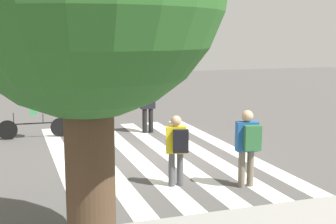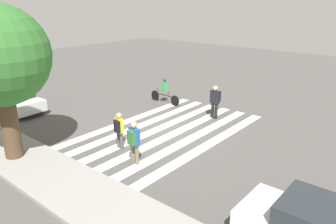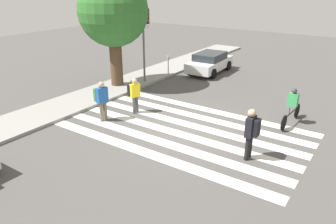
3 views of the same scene
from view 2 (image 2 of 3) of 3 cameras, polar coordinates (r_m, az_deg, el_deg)
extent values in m
plane|color=#4C4947|center=(16.57, -0.20, -3.29)|extent=(60.00, 60.00, 0.00)
cube|color=gray|center=(12.88, -18.71, -10.98)|extent=(36.00, 2.50, 0.14)
cube|color=silver|center=(15.20, 7.15, -5.57)|extent=(0.52, 10.00, 0.01)
cube|color=silver|center=(15.71, 4.05, -4.62)|extent=(0.52, 10.00, 0.01)
cube|color=silver|center=(16.27, 1.16, -3.71)|extent=(0.52, 10.00, 0.01)
cube|color=silver|center=(16.87, -1.52, -2.86)|extent=(0.52, 10.00, 0.01)
cube|color=silver|center=(17.51, -4.01, -2.06)|extent=(0.52, 10.00, 0.01)
cube|color=silver|center=(18.18, -6.32, -1.32)|extent=(0.52, 10.00, 0.01)
cylinder|color=#515456|center=(16.01, -25.81, 2.63)|extent=(0.12, 0.12, 4.59)
cube|color=black|center=(15.76, -25.99, 8.64)|extent=(0.32, 0.26, 0.84)
cube|color=silver|center=(15.86, -25.68, 6.52)|extent=(0.60, 0.02, 0.16)
sphere|color=#590F0F|center=(15.80, -25.59, 9.57)|extent=(0.15, 0.15, 0.15)
sphere|color=#59470F|center=(15.83, -25.47, 8.75)|extent=(0.15, 0.15, 0.15)
sphere|color=red|center=(15.87, -25.35, 7.94)|extent=(0.15, 0.15, 0.15)
cylinder|color=#515456|center=(18.55, -27.24, -1.28)|extent=(0.06, 0.06, 1.05)
cylinder|color=#4C3826|center=(14.62, -25.78, -2.41)|extent=(0.70, 0.70, 2.85)
cylinder|color=black|center=(18.30, 8.37, 0.18)|extent=(0.17, 0.17, 0.89)
cylinder|color=black|center=(18.41, 7.76, 0.33)|extent=(0.17, 0.17, 0.89)
cube|color=black|center=(18.11, 8.18, 2.63)|extent=(0.52, 0.25, 0.70)
sphere|color=tan|center=(17.98, 8.25, 4.12)|extent=(0.28, 0.28, 0.28)
cube|color=black|center=(18.28, 8.54, 2.76)|extent=(0.39, 0.19, 0.59)
cylinder|color=#6B6051|center=(13.23, -5.43, -7.38)|extent=(0.16, 0.16, 0.86)
cylinder|color=#6B6051|center=(13.37, -6.12, -7.10)|extent=(0.16, 0.16, 0.86)
cube|color=#1E5199|center=(12.98, -5.89, -4.19)|extent=(0.53, 0.32, 0.68)
sphere|color=tan|center=(12.80, -5.96, -2.24)|extent=(0.27, 0.27, 0.27)
cube|color=#2D6638|center=(12.83, -6.40, -4.49)|extent=(0.40, 0.24, 0.57)
cylinder|color=#4C4C51|center=(14.62, -8.08, -4.96)|extent=(0.15, 0.15, 0.80)
cylinder|color=#4C4C51|center=(14.76, -8.63, -4.74)|extent=(0.15, 0.15, 0.80)
cube|color=yellow|center=(14.42, -8.49, -2.25)|extent=(0.50, 0.33, 0.63)
sphere|color=tan|center=(14.27, -8.57, -0.61)|extent=(0.25, 0.25, 0.25)
cube|color=black|center=(14.28, -8.88, -2.50)|extent=(0.38, 0.25, 0.53)
cylinder|color=black|center=(21.48, -2.25, 2.91)|extent=(0.66, 0.08, 0.66)
cylinder|color=black|center=(20.33, 1.22, 1.98)|extent=(0.66, 0.08, 0.66)
cube|color=black|center=(20.84, -0.56, 2.94)|extent=(1.48, 0.12, 0.04)
cylinder|color=black|center=(20.60, 0.05, 3.21)|extent=(0.03, 0.03, 0.32)
cylinder|color=black|center=(21.23, -1.85, 3.79)|extent=(0.03, 0.03, 0.40)
cube|color=#338C4C|center=(20.69, -0.57, 4.52)|extent=(0.26, 0.41, 0.55)
sphere|color=#333338|center=(20.59, -0.57, 5.59)|extent=(0.22, 0.22, 0.22)
cube|color=#23282D|center=(9.50, 26.91, -16.47)|extent=(2.59, 1.74, 0.57)
cylinder|color=black|center=(10.95, 19.93, -15.34)|extent=(0.64, 0.20, 0.64)
cube|color=silver|center=(21.24, -25.29, 1.55)|extent=(4.18, 1.93, 0.63)
cube|color=#23282D|center=(21.10, -25.49, 2.96)|extent=(2.33, 1.71, 0.46)
cylinder|color=black|center=(22.77, -24.85, 2.03)|extent=(0.65, 0.23, 0.64)
cylinder|color=black|center=(19.86, -25.58, -0.40)|extent=(0.65, 0.23, 0.64)
cylinder|color=black|center=(20.63, -21.44, 0.85)|extent=(0.65, 0.23, 0.64)
camera|label=1|loc=(14.08, -53.09, -0.16)|focal=50.00mm
camera|label=3|loc=(18.29, 43.90, 12.44)|focal=35.00mm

